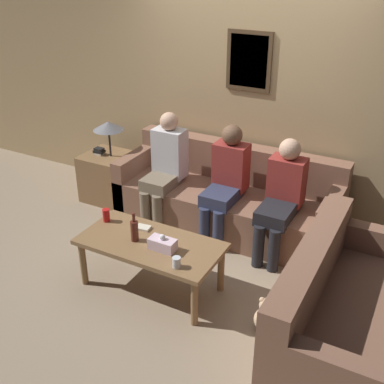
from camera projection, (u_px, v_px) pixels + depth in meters
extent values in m
plane|color=gray|center=(206.00, 246.00, 4.91)|extent=(16.00, 16.00, 0.00)
cube|color=tan|center=(248.00, 99.00, 5.05)|extent=(9.00, 0.06, 2.60)
cube|color=#4C3823|center=(249.00, 61.00, 4.84)|extent=(0.48, 0.02, 0.60)
cube|color=silver|center=(249.00, 61.00, 4.83)|extent=(0.40, 0.01, 0.52)
cube|color=brown|center=(225.00, 209.00, 5.16)|extent=(2.36, 0.84, 0.44)
cube|color=brown|center=(239.00, 162.00, 5.21)|extent=(2.36, 0.20, 0.41)
cube|color=brown|center=(139.00, 178.00, 5.57)|extent=(0.14, 0.84, 0.66)
cube|color=brown|center=(330.00, 225.00, 4.64)|extent=(0.14, 0.84, 0.66)
cube|color=brown|center=(347.00, 328.00, 3.55)|extent=(0.84, 1.70, 0.44)
cube|color=brown|center=(311.00, 269.00, 3.49)|extent=(0.20, 1.70, 0.41)
cube|color=brown|center=(369.00, 261.00, 4.11)|extent=(0.84, 0.14, 0.66)
cube|color=olive|center=(150.00, 244.00, 4.13)|extent=(1.24, 0.61, 0.04)
cylinder|color=olive|center=(83.00, 263.00, 4.28)|extent=(0.06, 0.06, 0.43)
cylinder|color=olive|center=(194.00, 303.00, 3.80)|extent=(0.06, 0.06, 0.43)
cylinder|color=olive|center=(116.00, 237.00, 4.66)|extent=(0.06, 0.06, 0.43)
cylinder|color=olive|center=(221.00, 270.00, 4.19)|extent=(0.06, 0.06, 0.43)
cube|color=olive|center=(108.00, 177.00, 5.73)|extent=(0.53, 0.53, 0.56)
cylinder|color=#262628|center=(110.00, 142.00, 5.50)|extent=(0.02, 0.02, 0.34)
cone|color=slate|center=(108.00, 126.00, 5.41)|extent=(0.35, 0.35, 0.10)
cube|color=beige|center=(99.00, 153.00, 5.61)|extent=(0.10, 0.10, 0.02)
cube|color=black|center=(99.00, 151.00, 5.60)|extent=(0.13, 0.09, 0.03)
cube|color=black|center=(99.00, 149.00, 5.59)|extent=(0.11, 0.08, 0.03)
cylinder|color=#562319|center=(134.00, 231.00, 4.10)|extent=(0.07, 0.07, 0.19)
cylinder|color=#562319|center=(134.00, 217.00, 4.04)|extent=(0.03, 0.03, 0.08)
cylinder|color=silver|center=(177.00, 262.00, 3.77)|extent=(0.07, 0.07, 0.09)
cube|color=beige|center=(143.00, 228.00, 4.30)|extent=(0.14, 0.10, 0.02)
cylinder|color=red|center=(106.00, 215.00, 4.40)|extent=(0.07, 0.07, 0.12)
cube|color=silver|center=(163.00, 244.00, 3.99)|extent=(0.23, 0.12, 0.10)
sphere|color=white|center=(162.00, 237.00, 3.96)|extent=(0.05, 0.05, 0.05)
cube|color=#756651|center=(161.00, 182.00, 5.12)|extent=(0.31, 0.40, 0.14)
cylinder|color=#756651|center=(145.00, 211.00, 5.12)|extent=(0.11, 0.11, 0.44)
cylinder|color=#756651|center=(158.00, 214.00, 5.05)|extent=(0.11, 0.11, 0.44)
cube|color=silver|center=(170.00, 153.00, 5.16)|extent=(0.34, 0.22, 0.53)
sphere|color=tan|center=(169.00, 121.00, 5.00)|extent=(0.19, 0.19, 0.19)
cube|color=#2D334C|center=(221.00, 196.00, 4.84)|extent=(0.31, 0.43, 0.14)
cylinder|color=#2D334C|center=(204.00, 227.00, 4.82)|extent=(0.11, 0.11, 0.44)
cylinder|color=#2D334C|center=(218.00, 231.00, 4.76)|extent=(0.11, 0.11, 0.44)
cube|color=maroon|center=(231.00, 166.00, 4.90)|extent=(0.34, 0.22, 0.49)
sphere|color=brown|center=(232.00, 135.00, 4.74)|extent=(0.21, 0.21, 0.21)
cube|color=black|center=(277.00, 212.00, 4.55)|extent=(0.31, 0.47, 0.14)
cylinder|color=black|center=(258.00, 246.00, 4.52)|extent=(0.11, 0.11, 0.44)
cylinder|color=black|center=(274.00, 250.00, 4.45)|extent=(0.11, 0.11, 0.44)
cube|color=maroon|center=(287.00, 181.00, 4.62)|extent=(0.34, 0.22, 0.46)
sphere|color=tan|center=(290.00, 149.00, 4.48)|extent=(0.20, 0.20, 0.20)
sphere|color=tan|center=(266.00, 320.00, 3.81)|extent=(0.19, 0.19, 0.19)
sphere|color=tan|center=(267.00, 306.00, 3.74)|extent=(0.12, 0.12, 0.12)
sphere|color=tan|center=(262.00, 300.00, 3.74)|extent=(0.04, 0.04, 0.04)
sphere|color=tan|center=(273.00, 303.00, 3.71)|extent=(0.04, 0.04, 0.04)
sphere|color=beige|center=(265.00, 310.00, 3.71)|extent=(0.05, 0.05, 0.05)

